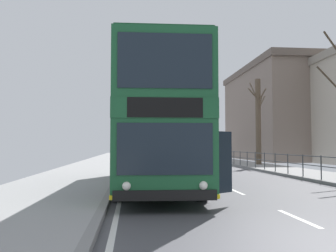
{
  "coord_description": "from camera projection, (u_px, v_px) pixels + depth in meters",
  "views": [
    {
      "loc": [
        -3.62,
        -5.11,
        1.58
      ],
      "look_at": [
        -2.43,
        6.76,
        2.23
      ],
      "focal_mm": 38.98,
      "sensor_mm": 36.0,
      "label": 1
    }
  ],
  "objects": [
    {
      "name": "ground",
      "position": [
        332.0,
        252.0,
        5.28
      ],
      "size": [
        15.8,
        140.0,
        0.2
      ],
      "color": "#49494E"
    },
    {
      "name": "double_decker_bus_main",
      "position": [
        156.0,
        125.0,
        13.74
      ],
      "size": [
        3.22,
        10.91,
        4.5
      ],
      "color": "#19512D",
      "rests_on": "ground"
    },
    {
      "name": "pedestrian_railing_far_kerb",
      "position": [
        270.0,
        159.0,
        21.35
      ],
      "size": [
        0.05,
        35.04,
        1.02
      ],
      "color": "#2D3338",
      "rests_on": "ground"
    },
    {
      "name": "background_building_02",
      "position": [
        278.0,
        113.0,
        42.25
      ],
      "size": [
        8.38,
        17.61,
        10.62
      ],
      "color": "slate",
      "rests_on": "ground"
    },
    {
      "name": "bare_tree_far_01",
      "position": [
        258.0,
        120.0,
        28.32
      ],
      "size": [
        1.92,
        2.44,
        6.66
      ],
      "color": "brown",
      "rests_on": "ground"
    }
  ]
}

